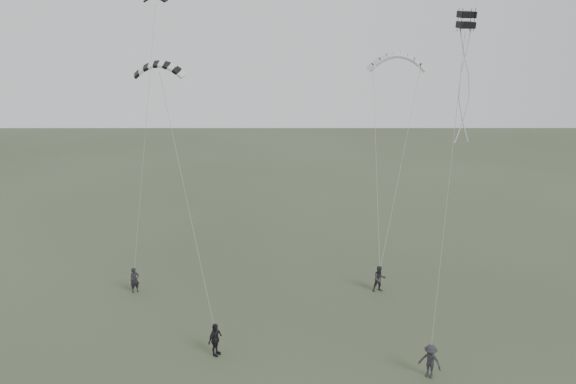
{
  "coord_description": "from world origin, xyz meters",
  "views": [
    {
      "loc": [
        1.29,
        -24.1,
        15.4
      ],
      "look_at": [
        1.33,
        5.93,
        6.89
      ],
      "focal_mm": 35.0,
      "sensor_mm": 36.0,
      "label": 1
    }
  ],
  "objects_px": {
    "flyer_right": "(379,279)",
    "kite_striped": "(159,64)",
    "kite_pale_large": "(397,55)",
    "kite_box": "(466,20)",
    "flyer_center": "(215,340)",
    "flyer_far": "(430,361)",
    "flyer_left": "(135,280)"
  },
  "relations": [
    {
      "from": "flyer_right",
      "to": "flyer_left",
      "type": "bearing_deg",
      "value": 170.44
    },
    {
      "from": "flyer_right",
      "to": "flyer_far",
      "type": "bearing_deg",
      "value": -94.2
    },
    {
      "from": "flyer_center",
      "to": "flyer_far",
      "type": "bearing_deg",
      "value": -70.75
    },
    {
      "from": "kite_pale_large",
      "to": "flyer_left",
      "type": "bearing_deg",
      "value": -150.73
    },
    {
      "from": "flyer_right",
      "to": "kite_box",
      "type": "height_order",
      "value": "kite_box"
    },
    {
      "from": "kite_striped",
      "to": "kite_box",
      "type": "relative_size",
      "value": 3.65
    },
    {
      "from": "flyer_far",
      "to": "kite_box",
      "type": "relative_size",
      "value": 2.3
    },
    {
      "from": "kite_pale_large",
      "to": "flyer_center",
      "type": "bearing_deg",
      "value": -121.78
    },
    {
      "from": "kite_pale_large",
      "to": "kite_box",
      "type": "relative_size",
      "value": 5.51
    },
    {
      "from": "kite_striped",
      "to": "kite_pale_large",
      "type": "bearing_deg",
      "value": 34.91
    },
    {
      "from": "flyer_right",
      "to": "flyer_center",
      "type": "relative_size",
      "value": 0.96
    },
    {
      "from": "flyer_left",
      "to": "kite_striped",
      "type": "height_order",
      "value": "kite_striped"
    },
    {
      "from": "flyer_center",
      "to": "flyer_far",
      "type": "distance_m",
      "value": 10.32
    },
    {
      "from": "kite_pale_large",
      "to": "kite_box",
      "type": "distance_m",
      "value": 13.38
    },
    {
      "from": "flyer_center",
      "to": "kite_box",
      "type": "relative_size",
      "value": 2.38
    },
    {
      "from": "kite_striped",
      "to": "flyer_right",
      "type": "bearing_deg",
      "value": 10.82
    },
    {
      "from": "flyer_center",
      "to": "flyer_far",
      "type": "height_order",
      "value": "flyer_center"
    },
    {
      "from": "flyer_center",
      "to": "kite_box",
      "type": "bearing_deg",
      "value": -54.01
    },
    {
      "from": "flyer_far",
      "to": "kite_striped",
      "type": "distance_m",
      "value": 19.85
    },
    {
      "from": "flyer_left",
      "to": "flyer_far",
      "type": "height_order",
      "value": "flyer_far"
    },
    {
      "from": "kite_striped",
      "to": "flyer_center",
      "type": "bearing_deg",
      "value": -57.47
    },
    {
      "from": "flyer_right",
      "to": "flyer_center",
      "type": "bearing_deg",
      "value": -152.15
    },
    {
      "from": "flyer_far",
      "to": "kite_pale_large",
      "type": "relative_size",
      "value": 0.42
    },
    {
      "from": "flyer_right",
      "to": "flyer_far",
      "type": "distance_m",
      "value": 9.08
    },
    {
      "from": "flyer_right",
      "to": "kite_box",
      "type": "distance_m",
      "value": 16.41
    },
    {
      "from": "kite_box",
      "to": "flyer_center",
      "type": "bearing_deg",
      "value": 175.36
    },
    {
      "from": "flyer_left",
      "to": "flyer_far",
      "type": "xyz_separation_m",
      "value": [
        15.98,
        -8.94,
        0.03
      ]
    },
    {
      "from": "flyer_left",
      "to": "kite_box",
      "type": "xyz_separation_m",
      "value": [
        17.3,
        -5.8,
        15.19
      ]
    },
    {
      "from": "flyer_right",
      "to": "kite_striped",
      "type": "xyz_separation_m",
      "value": [
        -12.34,
        -2.08,
        13.05
      ]
    },
    {
      "from": "flyer_right",
      "to": "kite_striped",
      "type": "bearing_deg",
      "value": 179.63
    },
    {
      "from": "kite_box",
      "to": "kite_pale_large",
      "type": "bearing_deg",
      "value": 80.94
    },
    {
      "from": "flyer_left",
      "to": "flyer_center",
      "type": "height_order",
      "value": "flyer_center"
    }
  ]
}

